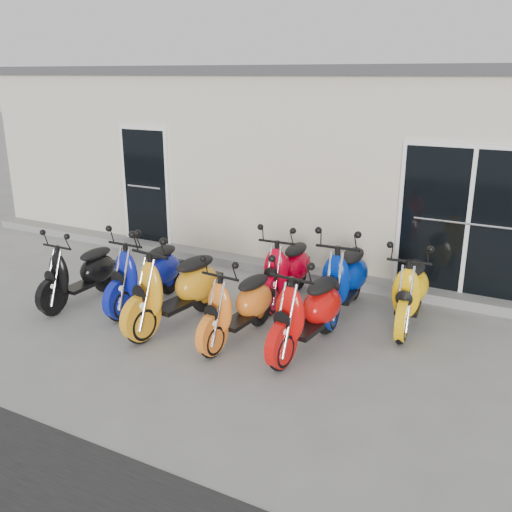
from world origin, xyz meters
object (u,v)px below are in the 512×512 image
(scooter_front_black, at_px, (79,264))
(scooter_front_red, at_px, (308,301))
(scooter_back_yellow, at_px, (411,281))
(scooter_back_blue, at_px, (345,269))
(scooter_back_red, at_px, (287,261))
(scooter_front_blue, at_px, (145,264))
(scooter_front_orange_a, at_px, (175,277))
(scooter_front_orange_b, at_px, (238,296))

(scooter_front_black, height_order, scooter_front_red, scooter_front_red)
(scooter_front_red, height_order, scooter_back_yellow, scooter_front_red)
(scooter_front_black, distance_m, scooter_back_blue, 3.82)
(scooter_front_red, xyz_separation_m, scooter_back_red, (-0.89, 1.30, -0.02))
(scooter_front_blue, xyz_separation_m, scooter_back_red, (1.70, 1.13, -0.01))
(scooter_front_orange_a, distance_m, scooter_back_blue, 2.32)
(scooter_front_blue, distance_m, scooter_back_red, 2.04)
(scooter_front_black, distance_m, scooter_front_orange_b, 2.66)
(scooter_front_black, relative_size, scooter_front_blue, 0.92)
(scooter_front_black, height_order, scooter_front_orange_b, scooter_front_orange_b)
(scooter_front_orange_a, xyz_separation_m, scooter_back_red, (0.92, 1.48, -0.06))
(scooter_front_orange_b, xyz_separation_m, scooter_back_blue, (0.89, 1.40, 0.08))
(scooter_front_blue, height_order, scooter_back_red, scooter_front_blue)
(scooter_back_blue, relative_size, scooter_back_yellow, 1.07)
(scooter_front_black, xyz_separation_m, scooter_front_blue, (0.93, 0.35, 0.05))
(scooter_front_black, distance_m, scooter_back_red, 3.02)
(scooter_front_black, relative_size, scooter_back_blue, 0.88)
(scooter_front_orange_a, bearing_deg, scooter_back_red, 65.07)
(scooter_front_blue, distance_m, scooter_front_orange_a, 0.85)
(scooter_front_blue, height_order, scooter_front_orange_b, scooter_front_blue)
(scooter_front_blue, relative_size, scooter_back_blue, 0.95)
(scooter_front_red, bearing_deg, scooter_back_blue, 94.08)
(scooter_front_blue, xyz_separation_m, scooter_back_blue, (2.61, 1.07, 0.03))
(scooter_front_red, relative_size, scooter_back_red, 1.03)
(scooter_back_blue, xyz_separation_m, scooter_back_yellow, (0.89, 0.06, -0.04))
(scooter_front_blue, relative_size, scooter_back_red, 1.02)
(scooter_back_red, bearing_deg, scooter_front_blue, -149.95)
(scooter_front_orange_b, relative_size, scooter_front_red, 0.93)
(scooter_front_red, bearing_deg, scooter_front_orange_a, -169.49)
(scooter_front_black, distance_m, scooter_front_orange_a, 1.71)
(scooter_front_blue, distance_m, scooter_front_orange_b, 1.75)
(scooter_front_orange_a, relative_size, scooter_back_red, 1.10)
(scooter_front_orange_a, height_order, scooter_back_blue, scooter_front_orange_a)
(scooter_back_red, height_order, scooter_back_blue, scooter_back_blue)
(scooter_front_blue, bearing_deg, scooter_front_red, -4.67)
(scooter_front_red, distance_m, scooter_back_blue, 1.24)
(scooter_back_blue, bearing_deg, scooter_front_red, -95.02)
(scooter_front_blue, xyz_separation_m, scooter_front_orange_b, (1.72, -0.33, -0.04))
(scooter_front_orange_a, xyz_separation_m, scooter_front_orange_b, (0.95, 0.02, -0.09))
(scooter_front_red, bearing_deg, scooter_front_black, -172.09)
(scooter_front_blue, bearing_deg, scooter_front_black, -160.16)
(scooter_back_yellow, bearing_deg, scooter_front_orange_b, -146.74)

